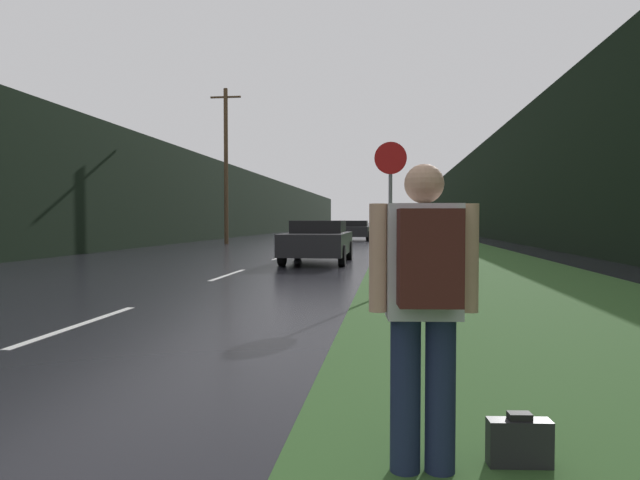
{
  "coord_description": "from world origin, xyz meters",
  "views": [
    {
      "loc": [
        4.12,
        0.02,
        1.4
      ],
      "look_at": [
        2.24,
        15.15,
        0.87
      ],
      "focal_mm": 32.0,
      "sensor_mm": 36.0,
      "label": 1
    }
  ],
  "objects_px": {
    "hitchhiker_with_backpack": "(424,298)",
    "car_passing_near": "(318,241)",
    "suitcase": "(519,444)",
    "car_passing_far": "(356,230)",
    "stop_sign": "(390,204)"
  },
  "relations": [
    {
      "from": "car_passing_near",
      "to": "hitchhiker_with_backpack",
      "type": "bearing_deg",
      "value": 99.37
    },
    {
      "from": "stop_sign",
      "to": "car_passing_near",
      "type": "height_order",
      "value": "stop_sign"
    },
    {
      "from": "hitchhiker_with_backpack",
      "to": "car_passing_near",
      "type": "relative_size",
      "value": 0.36
    },
    {
      "from": "stop_sign",
      "to": "hitchhiker_with_backpack",
      "type": "distance_m",
      "value": 7.83
    },
    {
      "from": "car_passing_near",
      "to": "car_passing_far",
      "type": "bearing_deg",
      "value": -90.0
    },
    {
      "from": "car_passing_near",
      "to": "car_passing_far",
      "type": "height_order",
      "value": "car_passing_near"
    },
    {
      "from": "stop_sign",
      "to": "car_passing_far",
      "type": "relative_size",
      "value": 0.67
    },
    {
      "from": "hitchhiker_with_backpack",
      "to": "car_passing_far",
      "type": "bearing_deg",
      "value": 88.85
    },
    {
      "from": "suitcase",
      "to": "car_passing_far",
      "type": "bearing_deg",
      "value": 89.73
    },
    {
      "from": "stop_sign",
      "to": "car_passing_near",
      "type": "xyz_separation_m",
      "value": [
        -2.37,
        7.75,
        -0.99
      ]
    },
    {
      "from": "stop_sign",
      "to": "suitcase",
      "type": "bearing_deg",
      "value": -84.51
    },
    {
      "from": "stop_sign",
      "to": "suitcase",
      "type": "height_order",
      "value": "stop_sign"
    },
    {
      "from": "car_passing_far",
      "to": "car_passing_near",
      "type": "bearing_deg",
      "value": 90.0
    },
    {
      "from": "suitcase",
      "to": "car_passing_near",
      "type": "xyz_separation_m",
      "value": [
        -3.11,
        15.37,
        0.57
      ]
    },
    {
      "from": "hitchhiker_with_backpack",
      "to": "car_passing_near",
      "type": "distance_m",
      "value": 15.76
    }
  ]
}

